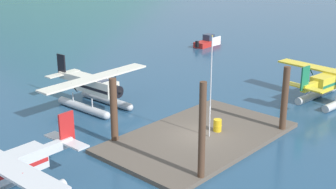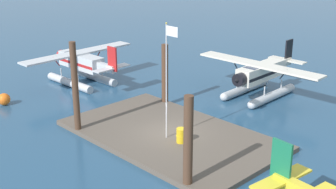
# 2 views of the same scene
# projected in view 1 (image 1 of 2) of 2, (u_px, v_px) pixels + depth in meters

# --- Properties ---
(ground_plane) EXTENTS (1200.00, 1200.00, 0.00)m
(ground_plane) POSITION_uv_depth(u_px,v_px,m) (199.00, 139.00, 31.53)
(ground_plane) COLOR navy
(dock_platform) EXTENTS (13.40, 7.96, 0.30)m
(dock_platform) POSITION_uv_depth(u_px,v_px,m) (199.00, 137.00, 31.49)
(dock_platform) COLOR brown
(dock_platform) RESTS_ON ground
(piling_near_left) EXTENTS (0.40, 0.40, 5.93)m
(piling_near_left) POSITION_uv_depth(u_px,v_px,m) (202.00, 133.00, 25.04)
(piling_near_left) COLOR #4C3323
(piling_near_left) RESTS_ON ground
(piling_near_right) EXTENTS (0.47, 0.47, 4.88)m
(piling_near_right) POSITION_uv_depth(u_px,v_px,m) (285.00, 100.00, 31.91)
(piling_near_right) COLOR #4C3323
(piling_near_right) RESTS_ON ground
(piling_far_left) EXTENTS (0.49, 0.49, 4.60)m
(piling_far_left) POSITION_uv_depth(u_px,v_px,m) (114.00, 112.00, 30.16)
(piling_far_left) COLOR #4C3323
(piling_far_left) RESTS_ON ground
(flagpole) EXTENTS (0.95, 0.10, 7.02)m
(flagpole) POSITION_uv_depth(u_px,v_px,m) (212.00, 76.00, 30.00)
(flagpole) COLOR silver
(flagpole) RESTS_ON dock_platform
(fuel_drum) EXTENTS (0.62, 0.62, 0.88)m
(fuel_drum) POSITION_uv_depth(u_px,v_px,m) (217.00, 125.00, 32.01)
(fuel_drum) COLOR gold
(fuel_drum) RESTS_ON dock_platform
(seaplane_silver_port_fwd) EXTENTS (7.98, 10.44, 3.84)m
(seaplane_silver_port_fwd) POSITION_uv_depth(u_px,v_px,m) (2.00, 176.00, 23.35)
(seaplane_silver_port_fwd) COLOR #B7BABF
(seaplane_silver_port_fwd) RESTS_ON ground
(seaplane_cream_bow_centre) EXTENTS (10.44, 7.98, 3.84)m
(seaplane_cream_bow_centre) POSITION_uv_depth(u_px,v_px,m) (94.00, 89.00, 37.19)
(seaplane_cream_bow_centre) COLOR #B7BABF
(seaplane_cream_bow_centre) RESTS_ON ground
(seaplane_yellow_stbd_aft) EXTENTS (7.96, 10.49, 3.84)m
(seaplane_yellow_stbd_aft) POSITION_uv_depth(u_px,v_px,m) (331.00, 84.00, 38.57)
(seaplane_yellow_stbd_aft) COLOR #B7BABF
(seaplane_yellow_stbd_aft) RESTS_ON ground
(boat_red_open_east) EXTENTS (4.89, 1.70, 1.50)m
(boat_red_open_east) POSITION_uv_depth(u_px,v_px,m) (208.00, 42.00, 60.17)
(boat_red_open_east) COLOR #B2231E
(boat_red_open_east) RESTS_ON ground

